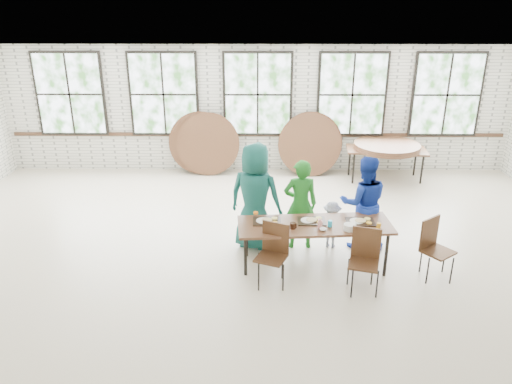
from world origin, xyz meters
TOP-DOWN VIEW (x-y plane):
  - room at (0.00, 4.44)m, footprint 12.00×12.00m
  - dining_table at (0.93, -0.16)m, footprint 2.45×0.98m
  - chair_near_left at (0.27, -0.64)m, footprint 0.54×0.54m
  - chair_near_right at (1.60, -0.80)m, footprint 0.52×0.51m
  - chair_spare at (2.71, -0.44)m, footprint 0.58×0.58m
  - adult_teal at (-0.01, 0.49)m, footprint 1.05×0.85m
  - adult_green at (0.74, 0.49)m, footprint 0.60×0.42m
  - toddler at (1.29, 0.49)m, footprint 0.60×0.45m
  - adult_blue at (1.80, 0.49)m, footprint 0.81×0.64m
  - storage_table at (2.97, 3.82)m, footprint 1.86×0.92m
  - tabletop_clutter at (1.07, -0.20)m, footprint 1.95×0.55m
  - round_tops_stacked at (2.97, 3.82)m, footprint 1.50×1.50m
  - round_tops_leaning at (-0.01, 4.23)m, footprint 4.15×0.47m

SIDE VIEW (x-z plane):
  - toddler at x=1.29m, z-range 0.00..0.84m
  - chair_near_left at x=0.27m, z-range 0.08..1.03m
  - chair_near_right at x=1.60m, z-range 0.08..1.03m
  - chair_spare at x=2.71m, z-range 0.08..1.03m
  - storage_table at x=2.97m, z-range 0.32..1.06m
  - dining_table at x=0.93m, z-range 0.32..1.06m
  - round_tops_leaning at x=-0.01m, z-range -0.01..1.48m
  - tabletop_clutter at x=1.07m, z-range 0.71..0.82m
  - adult_green at x=0.74m, z-range 0.00..1.58m
  - round_tops_stacked at x=2.97m, z-range 0.74..0.87m
  - adult_blue at x=1.80m, z-range 0.00..1.64m
  - adult_teal at x=-0.01m, z-range 0.00..1.85m
  - room at x=0.00m, z-range -4.17..7.83m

